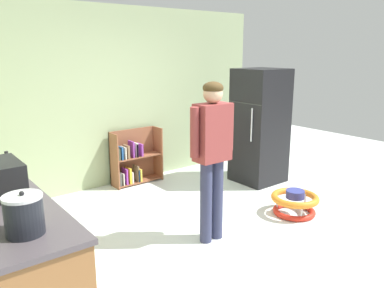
{
  "coord_description": "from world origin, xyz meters",
  "views": [
    {
      "loc": [
        -2.78,
        -3.01,
        2.06
      ],
      "look_at": [
        -0.05,
        0.48,
        0.97
      ],
      "focal_mm": 36.15,
      "sensor_mm": 36.0,
      "label": 1
    }
  ],
  "objects_px": {
    "bookshelf": "(133,160)",
    "banana_bunch": "(21,210)",
    "kitchen_counter": "(9,253)",
    "refrigerator": "(260,126)",
    "standing_person": "(212,148)",
    "green_glass_bottle": "(8,167)",
    "crock_pot": "(24,215)",
    "baby_walker": "(295,202)"
  },
  "relations": [
    {
      "from": "bookshelf",
      "to": "banana_bunch",
      "type": "height_order",
      "value": "banana_bunch"
    },
    {
      "from": "kitchen_counter",
      "to": "refrigerator",
      "type": "bearing_deg",
      "value": 12.5
    },
    {
      "from": "standing_person",
      "to": "banana_bunch",
      "type": "height_order",
      "value": "standing_person"
    },
    {
      "from": "banana_bunch",
      "to": "green_glass_bottle",
      "type": "bearing_deg",
      "value": 81.66
    },
    {
      "from": "crock_pot",
      "to": "green_glass_bottle",
      "type": "height_order",
      "value": "crock_pot"
    },
    {
      "from": "refrigerator",
      "to": "baby_walker",
      "type": "height_order",
      "value": "refrigerator"
    },
    {
      "from": "crock_pot",
      "to": "banana_bunch",
      "type": "xyz_separation_m",
      "value": [
        0.07,
        0.35,
        -0.1
      ]
    },
    {
      "from": "green_glass_bottle",
      "to": "kitchen_counter",
      "type": "bearing_deg",
      "value": -107.35
    },
    {
      "from": "bookshelf",
      "to": "crock_pot",
      "type": "relative_size",
      "value": 2.9
    },
    {
      "from": "banana_bunch",
      "to": "green_glass_bottle",
      "type": "height_order",
      "value": "green_glass_bottle"
    },
    {
      "from": "refrigerator",
      "to": "kitchen_counter",
      "type": "bearing_deg",
      "value": -167.5
    },
    {
      "from": "banana_bunch",
      "to": "kitchen_counter",
      "type": "bearing_deg",
      "value": 98.47
    },
    {
      "from": "kitchen_counter",
      "to": "bookshelf",
      "type": "relative_size",
      "value": 2.45
    },
    {
      "from": "bookshelf",
      "to": "standing_person",
      "type": "relative_size",
      "value": 0.49
    },
    {
      "from": "refrigerator",
      "to": "bookshelf",
      "type": "relative_size",
      "value": 2.09
    },
    {
      "from": "kitchen_counter",
      "to": "banana_bunch",
      "type": "relative_size",
      "value": 13.17
    },
    {
      "from": "banana_bunch",
      "to": "bookshelf",
      "type": "bearing_deg",
      "value": 46.27
    },
    {
      "from": "standing_person",
      "to": "crock_pot",
      "type": "bearing_deg",
      "value": -166.01
    },
    {
      "from": "baby_walker",
      "to": "green_glass_bottle",
      "type": "xyz_separation_m",
      "value": [
        -3.11,
        0.94,
        0.84
      ]
    },
    {
      "from": "standing_person",
      "to": "kitchen_counter",
      "type": "bearing_deg",
      "value": 174.72
    },
    {
      "from": "standing_person",
      "to": "banana_bunch",
      "type": "distance_m",
      "value": 1.98
    },
    {
      "from": "baby_walker",
      "to": "banana_bunch",
      "type": "distance_m",
      "value": 3.34
    },
    {
      "from": "kitchen_counter",
      "to": "baby_walker",
      "type": "distance_m",
      "value": 3.33
    },
    {
      "from": "crock_pot",
      "to": "standing_person",
      "type": "bearing_deg",
      "value": 13.99
    },
    {
      "from": "crock_pot",
      "to": "refrigerator",
      "type": "bearing_deg",
      "value": 21.64
    },
    {
      "from": "standing_person",
      "to": "baby_walker",
      "type": "height_order",
      "value": "standing_person"
    },
    {
      "from": "standing_person",
      "to": "baby_walker",
      "type": "relative_size",
      "value": 2.89
    },
    {
      "from": "kitchen_counter",
      "to": "refrigerator",
      "type": "distance_m",
      "value": 4.04
    },
    {
      "from": "standing_person",
      "to": "crock_pot",
      "type": "relative_size",
      "value": 5.96
    },
    {
      "from": "baby_walker",
      "to": "refrigerator",
      "type": "bearing_deg",
      "value": 62.63
    },
    {
      "from": "banana_bunch",
      "to": "crock_pot",
      "type": "bearing_deg",
      "value": -100.88
    },
    {
      "from": "crock_pot",
      "to": "banana_bunch",
      "type": "bearing_deg",
      "value": 79.12
    },
    {
      "from": "kitchen_counter",
      "to": "green_glass_bottle",
      "type": "relative_size",
      "value": 8.47
    },
    {
      "from": "standing_person",
      "to": "green_glass_bottle",
      "type": "relative_size",
      "value": 7.09
    },
    {
      "from": "bookshelf",
      "to": "banana_bunch",
      "type": "xyz_separation_m",
      "value": [
        -2.23,
        -2.33,
        0.56
      ]
    },
    {
      "from": "green_glass_bottle",
      "to": "refrigerator",
      "type": "bearing_deg",
      "value": 4.04
    },
    {
      "from": "refrigerator",
      "to": "banana_bunch",
      "type": "relative_size",
      "value": 11.24
    },
    {
      "from": "bookshelf",
      "to": "banana_bunch",
      "type": "relative_size",
      "value": 5.37
    },
    {
      "from": "crock_pot",
      "to": "green_glass_bottle",
      "type": "xyz_separation_m",
      "value": [
        0.21,
        1.3,
        -0.03
      ]
    },
    {
      "from": "bookshelf",
      "to": "baby_walker",
      "type": "bearing_deg",
      "value": -66.38
    },
    {
      "from": "standing_person",
      "to": "bookshelf",
      "type": "bearing_deg",
      "value": 83.01
    },
    {
      "from": "kitchen_counter",
      "to": "banana_bunch",
      "type": "xyz_separation_m",
      "value": [
        0.05,
        -0.34,
        0.48
      ]
    }
  ]
}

